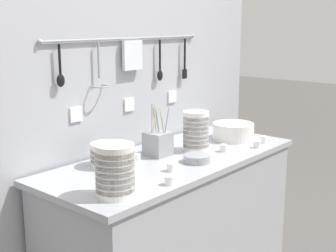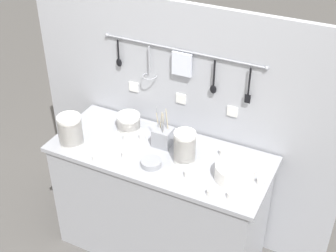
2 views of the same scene
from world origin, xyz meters
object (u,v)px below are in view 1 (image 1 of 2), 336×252
at_px(cup_edge_near, 136,158).
at_px(cup_front_right, 132,164).
at_px(bowl_stack_wide_centre, 107,155).
at_px(bowl_stack_back_corner, 115,170).
at_px(cup_mid_row, 263,140).
at_px(cutlery_caddy, 158,143).
at_px(plate_stack, 233,131).
at_px(cup_beside_plates, 193,136).
at_px(cup_back_right, 224,148).
at_px(cup_by_caddy, 169,180).
at_px(cup_centre, 171,167).
at_px(cup_back_left, 257,144).
at_px(steel_mixing_bowl, 197,158).
at_px(cup_front_left, 244,131).
at_px(bowl_stack_nested_right, 196,131).

height_order(cup_edge_near, cup_front_right, same).
distance_m(bowl_stack_wide_centre, bowl_stack_back_corner, 0.41).
bearing_deg(cup_mid_row, cutlery_caddy, 153.19).
bearing_deg(bowl_stack_wide_centre, cup_edge_near, -22.98).
bearing_deg(plate_stack, cup_beside_plates, 128.27).
distance_m(cup_back_right, cup_by_caddy, 0.60).
xyz_separation_m(cutlery_caddy, cup_centre, (-0.16, -0.22, -0.04)).
height_order(cup_mid_row, cup_centre, same).
distance_m(cup_beside_plates, cup_back_left, 0.39).
height_order(cup_edge_near, cup_centre, same).
relative_size(bowl_stack_back_corner, cup_front_right, 5.20).
height_order(cup_back_right, cup_by_caddy, same).
height_order(steel_mixing_bowl, cutlery_caddy, cutlery_caddy).
xyz_separation_m(cutlery_caddy, cup_front_left, (0.69, -0.09, -0.04)).
xyz_separation_m(cup_back_right, cup_front_left, (0.41, 0.13, 0.00)).
distance_m(cup_edge_near, cup_centre, 0.23).
height_order(bowl_stack_back_corner, plate_stack, bowl_stack_back_corner).
bearing_deg(cup_by_caddy, cup_centre, 37.70).
relative_size(steel_mixing_bowl, cup_by_caddy, 3.20).
bearing_deg(bowl_stack_back_corner, steel_mixing_bowl, 3.13).
bearing_deg(cup_edge_near, bowl_stack_wide_centre, 157.02).
bearing_deg(bowl_stack_back_corner, plate_stack, 7.58).
bearing_deg(steel_mixing_bowl, bowl_stack_wide_centre, 138.75).
height_order(bowl_stack_back_corner, steel_mixing_bowl, bowl_stack_back_corner).
relative_size(cup_back_right, cup_front_right, 1.00).
bearing_deg(cup_by_caddy, bowl_stack_back_corner, 161.67).
distance_m(bowl_stack_wide_centre, cup_back_left, 0.85).
bearing_deg(plate_stack, cutlery_caddy, 167.83).
bearing_deg(cup_by_caddy, cup_edge_near, 66.32).
xyz_separation_m(plate_stack, cup_mid_row, (0.04, -0.18, -0.03)).
xyz_separation_m(steel_mixing_bowl, cup_beside_plates, (0.36, 0.30, 0.00)).
xyz_separation_m(bowl_stack_wide_centre, cup_back_right, (0.58, -0.28, -0.04)).
bearing_deg(cup_front_right, cup_beside_plates, 11.27).
relative_size(bowl_stack_nested_right, steel_mixing_bowl, 1.64).
bearing_deg(bowl_stack_wide_centre, cutlery_caddy, -11.33).
bearing_deg(bowl_stack_nested_right, steel_mixing_bowl, -141.40).
bearing_deg(cup_by_caddy, cup_front_left, 13.78).
bearing_deg(cup_centre, bowl_stack_wide_centre, 115.71).
xyz_separation_m(steel_mixing_bowl, cup_front_left, (0.66, 0.13, 0.00)).
distance_m(cup_beside_plates, cup_front_right, 0.65).
xyz_separation_m(bowl_stack_back_corner, cup_mid_row, (1.12, -0.03, -0.09)).
bearing_deg(steel_mixing_bowl, cup_back_right, 0.96).
xyz_separation_m(bowl_stack_wide_centre, steel_mixing_bowl, (0.33, -0.29, -0.04)).
relative_size(bowl_stack_nested_right, cup_edge_near, 5.25).
bearing_deg(bowl_stack_wide_centre, cup_back_right, -26.23).
distance_m(bowl_stack_nested_right, cutlery_caddy, 0.22).
height_order(cup_by_caddy, cup_centre, same).
bearing_deg(plate_stack, cup_edge_near, 170.47).
bearing_deg(bowl_stack_nested_right, cup_mid_row, -27.35).
distance_m(plate_stack, cup_back_right, 0.28).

